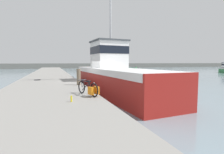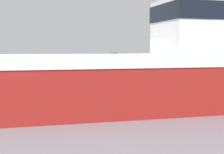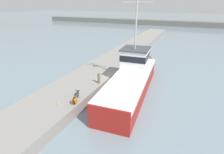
# 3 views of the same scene
# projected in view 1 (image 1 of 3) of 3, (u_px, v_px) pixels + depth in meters

# --- Properties ---
(ground_plane) EXTENTS (320.00, 320.00, 0.00)m
(ground_plane) POSITION_uv_depth(u_px,v_px,m) (94.00, 93.00, 13.76)
(ground_plane) COLOR gray
(dock_pier) EXTENTS (4.74, 80.00, 0.94)m
(dock_pier) POSITION_uv_depth(u_px,v_px,m) (47.00, 89.00, 12.60)
(dock_pier) COLOR gray
(dock_pier) RESTS_ON ground_plane
(far_shoreline) EXTENTS (180.00, 5.00, 1.96)m
(far_shoreline) POSITION_uv_depth(u_px,v_px,m) (129.00, 65.00, 79.73)
(far_shoreline) COLOR slate
(far_shoreline) RESTS_ON ground_plane
(fishing_boat_main) EXTENTS (3.96, 14.42, 9.63)m
(fishing_boat_main) POSITION_uv_depth(u_px,v_px,m) (113.00, 75.00, 13.89)
(fishing_boat_main) COLOR maroon
(fishing_boat_main) RESTS_ON ground_plane
(boat_blue_far) EXTENTS (6.69, 5.24, 2.29)m
(boat_blue_far) POSITION_uv_depth(u_px,v_px,m) (125.00, 67.00, 52.40)
(boat_blue_far) COLOR #337F47
(boat_blue_far) RESTS_ON ground_plane
(bicycle_touring) EXTENTS (0.79, 1.64, 0.67)m
(bicycle_touring) POSITION_uv_depth(u_px,v_px,m) (90.00, 89.00, 7.78)
(bicycle_touring) COLOR black
(bicycle_touring) RESTS_ON dock_pier
(mooring_post) EXTENTS (0.26, 0.26, 1.06)m
(mooring_post) POSITION_uv_depth(u_px,v_px,m) (79.00, 77.00, 11.43)
(mooring_post) COLOR #756651
(mooring_post) RESTS_ON dock_pier
(hose_coil) EXTENTS (0.55, 0.55, 0.04)m
(hose_coil) POSITION_uv_depth(u_px,v_px,m) (37.00, 80.00, 14.56)
(hose_coil) COLOR black
(hose_coil) RESTS_ON dock_pier
(water_bottle_on_curb) EXTENTS (0.07, 0.07, 0.23)m
(water_bottle_on_curb) POSITION_uv_depth(u_px,v_px,m) (71.00, 99.00, 6.56)
(water_bottle_on_curb) COLOR yellow
(water_bottle_on_curb) RESTS_ON dock_pier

